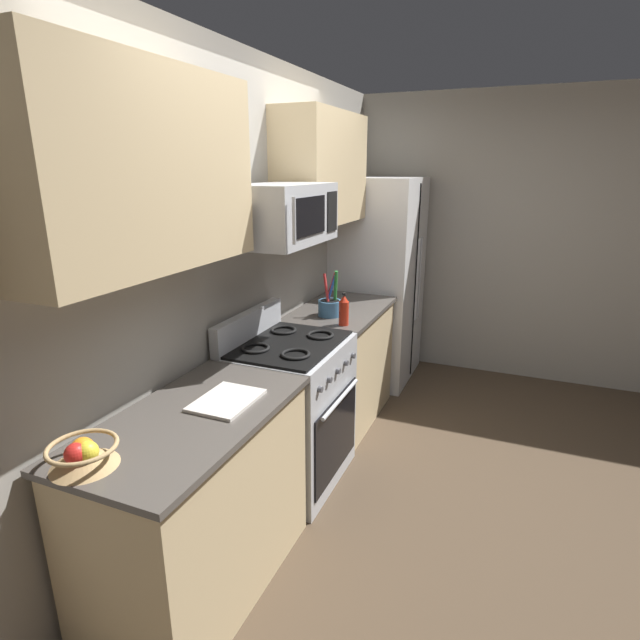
# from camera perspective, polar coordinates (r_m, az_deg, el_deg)

# --- Properties ---
(ground_plane) EXTENTS (16.00, 16.00, 0.00)m
(ground_plane) POSITION_cam_1_polar(r_m,az_deg,el_deg) (3.28, 7.93, -19.57)
(ground_plane) COLOR #473828
(wall_back) EXTENTS (8.00, 0.10, 2.60)m
(wall_back) POSITION_cam_1_polar(r_m,az_deg,el_deg) (3.12, -9.91, 4.84)
(wall_back) COLOR #9E998E
(wall_back) RESTS_ON ground
(counter_left) EXTENTS (1.16, 0.61, 0.91)m
(counter_left) POSITION_cam_1_polar(r_m,az_deg,el_deg) (2.53, -13.60, -19.60)
(counter_left) COLOR tan
(counter_left) RESTS_ON ground
(range_oven) EXTENTS (0.76, 0.66, 1.09)m
(range_oven) POSITION_cam_1_polar(r_m,az_deg,el_deg) (3.22, -3.41, -10.19)
(range_oven) COLOR #B2B5BA
(range_oven) RESTS_ON ground
(counter_right) EXTENTS (1.02, 0.61, 0.91)m
(counter_right) POSITION_cam_1_polar(r_m,az_deg,el_deg) (3.98, 2.30, -4.94)
(counter_right) COLOR tan
(counter_right) RESTS_ON ground
(refrigerator) EXTENTS (0.87, 0.73, 1.86)m
(refrigerator) POSITION_cam_1_polar(r_m,az_deg,el_deg) (4.72, 6.64, 4.45)
(refrigerator) COLOR silver
(refrigerator) RESTS_ON ground
(wall_right) EXTENTS (0.10, 8.00, 2.60)m
(wall_right) POSITION_cam_1_polar(r_m,az_deg,el_deg) (5.04, 15.70, 9.04)
(wall_right) COLOR #9E998E
(wall_right) RESTS_ON ground
(microwave) EXTENTS (0.72, 0.44, 0.33)m
(microwave) POSITION_cam_1_polar(r_m,az_deg,el_deg) (2.89, -4.32, 11.91)
(microwave) COLOR #B2B5BA
(upper_cabinets_left) EXTENTS (1.15, 0.34, 0.77)m
(upper_cabinets_left) POSITION_cam_1_polar(r_m,az_deg,el_deg) (2.14, -20.05, 15.67)
(upper_cabinets_left) COLOR tan
(upper_cabinets_right) EXTENTS (1.01, 0.34, 0.77)m
(upper_cabinets_right) POSITION_cam_1_polar(r_m,az_deg,el_deg) (3.76, 0.26, 16.79)
(upper_cabinets_right) COLOR tan
(utensil_crock) EXTENTS (0.17, 0.17, 0.33)m
(utensil_crock) POSITION_cam_1_polar(r_m,az_deg,el_deg) (3.63, 1.14, 1.57)
(utensil_crock) COLOR teal
(utensil_crock) RESTS_ON counter_right
(fruit_basket) EXTENTS (0.25, 0.25, 0.11)m
(fruit_basket) POSITION_cam_1_polar(r_m,az_deg,el_deg) (2.04, -25.28, -13.58)
(fruit_basket) COLOR tan
(fruit_basket) RESTS_ON counter_left
(cutting_board) EXTENTS (0.32, 0.24, 0.02)m
(cutting_board) POSITION_cam_1_polar(r_m,az_deg,el_deg) (2.37, -10.55, -8.95)
(cutting_board) COLOR silver
(cutting_board) RESTS_ON counter_left
(bottle_hot_sauce) EXTENTS (0.07, 0.07, 0.23)m
(bottle_hot_sauce) POSITION_cam_1_polar(r_m,az_deg,el_deg) (3.40, 2.72, 1.10)
(bottle_hot_sauce) COLOR red
(bottle_hot_sauce) RESTS_ON counter_right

